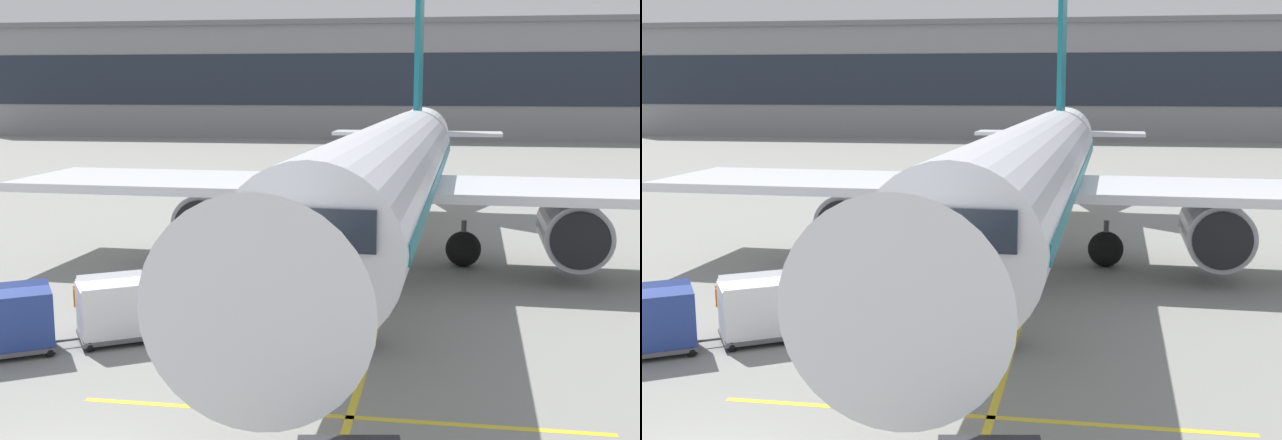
# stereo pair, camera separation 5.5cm
# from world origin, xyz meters

# --- Properties ---
(parked_airplane) EXTENTS (30.72, 40.90, 13.83)m
(parked_airplane) POSITION_xyz_m (5.20, 18.29, 3.77)
(parked_airplane) COLOR silver
(parked_airplane) RESTS_ON ground
(belt_loader) EXTENTS (5.06, 4.21, 2.85)m
(belt_loader) POSITION_xyz_m (0.22, 10.27, 0.84)
(belt_loader) COLOR silver
(belt_loader) RESTS_ON ground
(baggage_cart_lead) EXTENTS (2.72, 2.43, 1.91)m
(baggage_cart_lead) POSITION_xyz_m (-1.94, 7.80, 1.00)
(baggage_cart_lead) COLOR #515156
(baggage_cart_lead) RESTS_ON ground
(baggage_cart_second) EXTENTS (2.72, 2.43, 1.91)m
(baggage_cart_second) POSITION_xyz_m (-4.17, 6.39, 1.00)
(baggage_cart_second) COLOR #515156
(baggage_cart_second) RESTS_ON ground
(ground_crew_by_loader) EXTENTS (0.55, 0.35, 1.74)m
(ground_crew_by_loader) POSITION_xyz_m (0.52, 8.93, 1.00)
(ground_crew_by_loader) COLOR black
(ground_crew_by_loader) RESTS_ON ground
(ground_crew_by_carts) EXTENTS (0.29, 0.57, 1.74)m
(ground_crew_by_carts) POSITION_xyz_m (1.17, 10.70, 1.00)
(ground_crew_by_carts) COLOR black
(ground_crew_by_carts) RESTS_ON ground
(ground_crew_marshaller) EXTENTS (0.37, 0.54, 1.74)m
(ground_crew_marshaller) POSITION_xyz_m (-3.23, 8.45, 1.00)
(ground_crew_marshaller) COLOR black
(ground_crew_marshaller) RESTS_ON ground
(safety_cone_engine_keepout) EXTENTS (0.69, 0.69, 0.78)m
(safety_cone_engine_keepout) POSITION_xyz_m (-1.63, 16.28, 0.38)
(safety_cone_engine_keepout) COLOR black
(safety_cone_engine_keepout) RESTS_ON ground
(apron_guidance_line_lead_in) EXTENTS (0.20, 110.00, 0.01)m
(apron_guidance_line_lead_in) POSITION_xyz_m (5.45, 17.58, 0.00)
(apron_guidance_line_lead_in) COLOR yellow
(apron_guidance_line_lead_in) RESTS_ON ground
(apron_guidance_line_stop_bar) EXTENTS (12.00, 0.20, 0.01)m
(apron_guidance_line_stop_bar) POSITION_xyz_m (5.18, 3.62, 0.00)
(apron_guidance_line_stop_bar) COLOR yellow
(apron_guidance_line_stop_bar) RESTS_ON ground
(terminal_building) EXTENTS (101.59, 18.39, 15.93)m
(terminal_building) POSITION_xyz_m (-9.00, 101.31, 7.91)
(terminal_building) COLOR gray
(terminal_building) RESTS_ON ground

